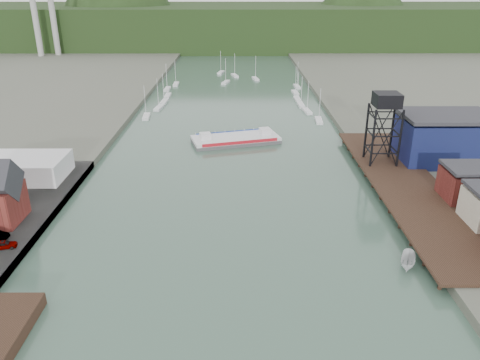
{
  "coord_description": "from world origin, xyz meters",
  "views": [
    {
      "loc": [
        2.19,
        -43.37,
        40.52
      ],
      "look_at": [
        2.55,
        42.69,
        4.0
      ],
      "focal_mm": 35.0,
      "sensor_mm": 36.0,
      "label": 1
    }
  ],
  "objects_px": {
    "car_west_a": "(4,244)",
    "motorboat": "(408,262)",
    "chain_ferry": "(236,139)",
    "lift_tower": "(387,104)"
  },
  "relations": [
    {
      "from": "lift_tower",
      "to": "car_west_a",
      "type": "height_order",
      "value": "lift_tower"
    },
    {
      "from": "lift_tower",
      "to": "car_west_a",
      "type": "bearing_deg",
      "value": -152.01
    },
    {
      "from": "motorboat",
      "to": "car_west_a",
      "type": "xyz_separation_m",
      "value": [
        -63.15,
        3.35,
        1.19
      ]
    },
    {
      "from": "lift_tower",
      "to": "motorboat",
      "type": "distance_m",
      "value": 43.6
    },
    {
      "from": "chain_ferry",
      "to": "motorboat",
      "type": "height_order",
      "value": "chain_ferry"
    },
    {
      "from": "chain_ferry",
      "to": "lift_tower",
      "type": "bearing_deg",
      "value": -46.99
    },
    {
      "from": "car_west_a",
      "to": "motorboat",
      "type": "bearing_deg",
      "value": -105.51
    },
    {
      "from": "motorboat",
      "to": "car_west_a",
      "type": "bearing_deg",
      "value": -160.53
    },
    {
      "from": "lift_tower",
      "to": "chain_ferry",
      "type": "bearing_deg",
      "value": 148.6
    },
    {
      "from": "chain_ferry",
      "to": "car_west_a",
      "type": "xyz_separation_m",
      "value": [
        -36.48,
        -57.61,
        1.3
      ]
    }
  ]
}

